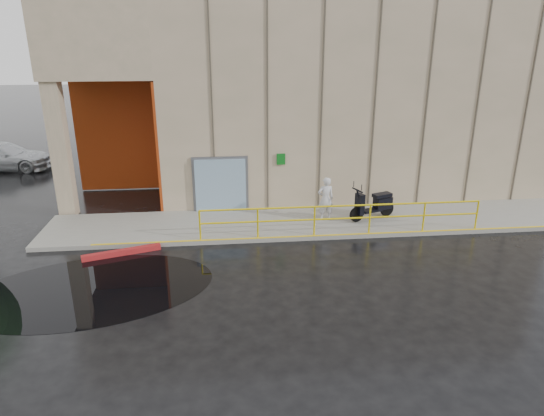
{
  "coord_description": "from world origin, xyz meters",
  "views": [
    {
      "loc": [
        0.34,
        -11.72,
        6.52
      ],
      "look_at": [
        1.86,
        3.0,
        1.21
      ],
      "focal_mm": 32.0,
      "sensor_mm": 36.0,
      "label": 1
    }
  ],
  "objects_px": {
    "person": "(326,199)",
    "scooter": "(374,197)",
    "red_curb": "(122,252)",
    "car_c": "(4,156)"
  },
  "relations": [
    {
      "from": "scooter",
      "to": "red_curb",
      "type": "relative_size",
      "value": 0.81
    },
    {
      "from": "scooter",
      "to": "car_c",
      "type": "relative_size",
      "value": 0.41
    },
    {
      "from": "person",
      "to": "red_curb",
      "type": "height_order",
      "value": "person"
    },
    {
      "from": "scooter",
      "to": "car_c",
      "type": "distance_m",
      "value": 18.88
    },
    {
      "from": "red_curb",
      "to": "person",
      "type": "bearing_deg",
      "value": 16.38
    },
    {
      "from": "person",
      "to": "car_c",
      "type": "height_order",
      "value": "person"
    },
    {
      "from": "red_curb",
      "to": "car_c",
      "type": "height_order",
      "value": "car_c"
    },
    {
      "from": "person",
      "to": "scooter",
      "type": "relative_size",
      "value": 0.82
    },
    {
      "from": "red_curb",
      "to": "car_c",
      "type": "xyz_separation_m",
      "value": [
        -7.86,
        11.12,
        0.59
      ]
    },
    {
      "from": "person",
      "to": "scooter",
      "type": "height_order",
      "value": "person"
    }
  ]
}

